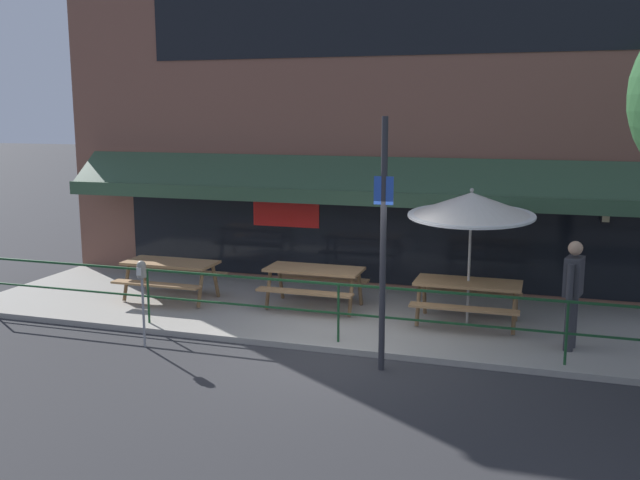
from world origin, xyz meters
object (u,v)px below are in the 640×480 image
Objects in this scene: pedestrian_walking at (573,289)px; street_sign_pole at (383,243)px; picnic_table_left at (171,269)px; picnic_table_right at (468,291)px; picnic_table_centre at (314,276)px; patio_umbrella_right at (471,205)px; parking_meter_near at (142,277)px.

street_sign_pole is (-2.65, -1.51, 0.84)m from pedestrian_walking.
street_sign_pole is at bearing -25.56° from picnic_table_left.
picnic_table_left is at bearing 174.20° from pedestrian_walking.
pedestrian_walking is at bearing -26.45° from picnic_table_right.
patio_umbrella_right is at bearing -3.24° from picnic_table_centre.
pedestrian_walking is (1.67, -0.88, -1.12)m from patio_umbrella_right.
picnic_table_right is at bearing 67.27° from street_sign_pole.
street_sign_pole reaches higher than parking_meter_near.
patio_umbrella_right is (0.00, 0.05, 1.47)m from picnic_table_right.
picnic_table_centre is at bearing 126.25° from street_sign_pole.
patio_umbrella_right is 2.20m from pedestrian_walking.
patio_umbrella_right reaches higher than parking_meter_near.
pedestrian_walking reaches higher than parking_meter_near.
picnic_table_centre is 1.00× the size of picnic_table_right.
picnic_table_right is 1.47m from patio_umbrella_right.
picnic_table_left is at bearing -178.67° from patio_umbrella_right.
pedestrian_walking reaches higher than picnic_table_left.
picnic_table_left is 2.87m from picnic_table_centre.
picnic_table_left is 5.38m from street_sign_pole.
street_sign_pole is at bearing -53.75° from picnic_table_centre.
picnic_table_centre is 0.49× the size of street_sign_pole.
patio_umbrella_right is 1.67× the size of parking_meter_near.
patio_umbrella_right is 5.58m from parking_meter_near.
parking_meter_near reaches higher than picnic_table_left.
picnic_table_left is 1.00× the size of picnic_table_right.
picnic_table_right is 2.81m from street_sign_pole.
patio_umbrella_right is 0.64× the size of street_sign_pole.
parking_meter_near is 3.95m from street_sign_pole.
pedestrian_walking is at bearing -5.80° from picnic_table_left.
picnic_table_left is 1.05× the size of pedestrian_walking.
picnic_table_centre is 4.66m from pedestrian_walking.
picnic_table_right is 1.05× the size of pedestrian_walking.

